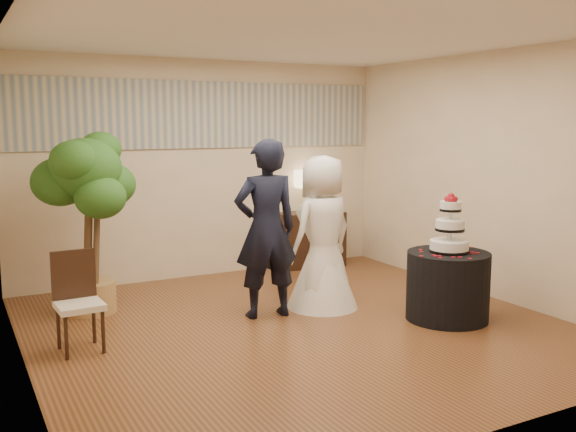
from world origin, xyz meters
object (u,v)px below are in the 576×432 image
table_lamp (311,191)px  cake_table (448,286)px  ficus_tree (88,222)px  bride (323,232)px  console (310,239)px  wedding_cake (450,223)px  side_chair (79,303)px  groom (266,229)px

table_lamp → cake_table: bearing=-89.9°
table_lamp → ficus_tree: ficus_tree is taller
bride → console: (0.89, 1.79, -0.45)m
bride → cake_table: 1.42m
table_lamp → wedding_cake: bearing=-89.9°
wedding_cake → side_chair: bearing=166.9°
cake_table → console: 2.78m
groom → ficus_tree: size_ratio=0.95×
cake_table → table_lamp: 2.87m
groom → ficus_tree: (-1.59, 0.99, 0.05)m
console → table_lamp: 0.67m
groom → console: bearing=-125.0°
groom → console: (1.58, 1.81, -0.54)m
cake_table → console: console is taller
ficus_tree → table_lamp: bearing=14.5°
console → cake_table: bearing=-82.3°
wedding_cake → console: size_ratio=0.66×
cake_table → wedding_cake: bearing=90.0°
cake_table → side_chair: side_chair is taller
cake_table → wedding_cake: 0.65m
bride → console: 2.05m
bride → wedding_cake: bride is taller
table_lamp → side_chair: bearing=-150.5°
console → ficus_tree: bearing=-158.0°
wedding_cake → console: wedding_cake is taller
console → ficus_tree: ficus_tree is taller
bride → table_lamp: (0.89, 1.79, 0.23)m
wedding_cake → ficus_tree: bearing=148.2°
bride → cake_table: (0.90, -0.99, -0.48)m
groom → cake_table: 1.95m
groom → bride: size_ratio=1.11×
bride → cake_table: bearing=118.2°
bride → console: bride is taller
cake_table → bride: bearing=132.1°
bride → ficus_tree: 2.48m
cake_table → console: (-0.01, 2.78, 0.03)m
wedding_cake → ficus_tree: 3.73m
bride → wedding_cake: bearing=118.2°
bride → ficus_tree: bearing=-37.1°
cake_table → console: size_ratio=0.91×
wedding_cake → table_lamp: size_ratio=1.04×
groom → side_chair: groom is taller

